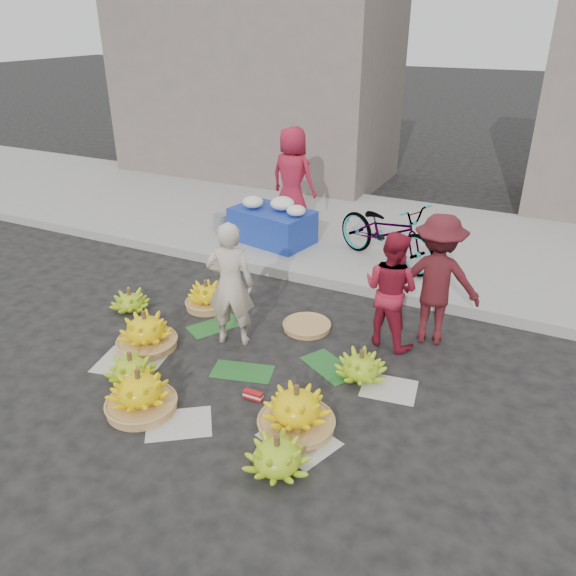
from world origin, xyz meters
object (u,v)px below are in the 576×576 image
at_px(banana_bunch_0, 146,332).
at_px(banana_bunch_4, 296,410).
at_px(vendor_cream, 230,284).
at_px(bicycle, 387,232).
at_px(flower_table, 273,223).

distance_m(banana_bunch_0, banana_bunch_4, 2.21).
height_order(vendor_cream, bicycle, vendor_cream).
xyz_separation_m(flower_table, bicycle, (1.90, -0.03, 0.18)).
distance_m(banana_bunch_0, vendor_cream, 1.12).
bearing_deg(banana_bunch_0, vendor_cream, 33.69).
bearing_deg(banana_bunch_4, bicycle, 95.46).
bearing_deg(banana_bunch_4, banana_bunch_0, 166.33).
height_order(banana_bunch_0, flower_table, flower_table).
bearing_deg(bicycle, banana_bunch_4, -149.05).
distance_m(vendor_cream, flower_table, 2.97).
distance_m(banana_bunch_0, bicycle, 3.78).
bearing_deg(banana_bunch_0, bicycle, 61.72).
distance_m(vendor_cream, bicycle, 2.93).
xyz_separation_m(banana_bunch_0, banana_bunch_4, (2.15, -0.52, 0.01)).
distance_m(flower_table, bicycle, 1.91).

